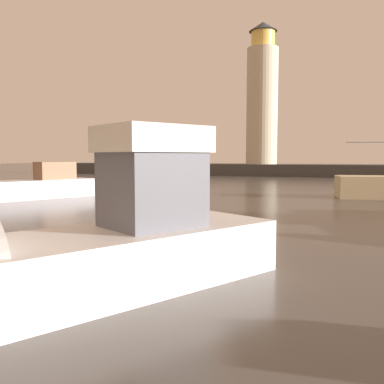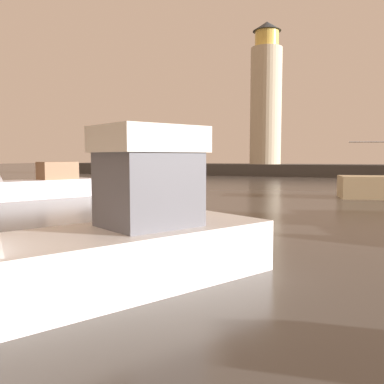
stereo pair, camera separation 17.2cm
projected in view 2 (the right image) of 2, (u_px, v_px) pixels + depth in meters
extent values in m
plane|color=#4C4742|center=(272.00, 194.00, 27.97)|extent=(220.00, 220.00, 0.00)
cube|color=#423F3D|center=(306.00, 170.00, 53.37)|extent=(70.04, 6.38, 1.51)
cylinder|color=beige|center=(266.00, 107.00, 54.50)|extent=(4.09, 4.09, 15.13)
cylinder|color=#F2CC59|center=(267.00, 40.00, 53.76)|extent=(3.07, 3.07, 2.12)
cone|color=#33383D|center=(267.00, 26.00, 53.62)|extent=(3.68, 3.68, 1.21)
cube|color=silver|center=(45.00, 189.00, 25.09)|extent=(4.40, 6.30, 1.10)
cube|color=#8C6647|center=(58.00, 170.00, 25.58)|extent=(2.17, 2.57, 1.07)
cube|color=white|center=(128.00, 256.00, 8.07)|extent=(4.99, 6.31, 1.10)
cube|color=#595960|center=(149.00, 189.00, 8.27)|extent=(2.16, 2.27, 1.48)
cube|color=silver|center=(148.00, 139.00, 8.18)|extent=(2.38, 2.49, 0.52)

